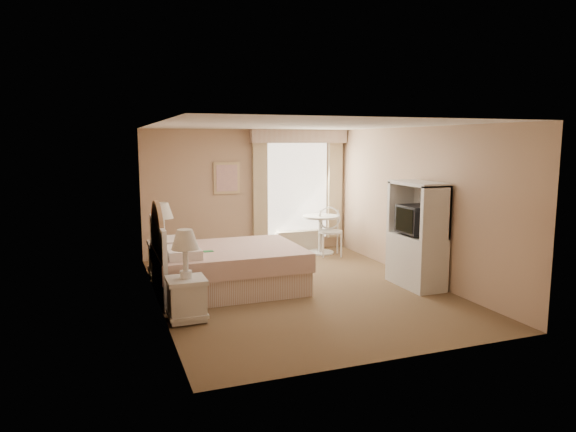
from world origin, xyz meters
name	(u,v)px	position (x,y,z in m)	size (l,w,h in m)	color
room	(298,209)	(0.00, 0.00, 1.25)	(4.21, 5.51, 2.51)	brown
window	(299,187)	(1.05, 2.65, 1.34)	(2.05, 0.22, 2.51)	white
framed_art	(227,178)	(-0.45, 2.71, 1.55)	(0.52, 0.04, 0.62)	#D6B784
bed	(221,266)	(-1.12, 0.39, 0.37)	(2.19, 1.72, 1.52)	tan
nightstand_near	(186,287)	(-1.84, -0.81, 0.44)	(0.48, 0.48, 1.16)	silver
nightstand_far	(164,249)	(-1.84, 1.56, 0.46)	(0.51, 0.51, 1.23)	silver
round_table	(321,228)	(1.37, 2.25, 0.52)	(0.73, 0.73, 0.77)	silver
cafe_chair	(330,227)	(1.48, 2.03, 0.56)	(0.56, 0.56, 0.97)	silver
armoire	(417,243)	(1.81, -0.46, 0.68)	(0.50, 0.99, 1.65)	silver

